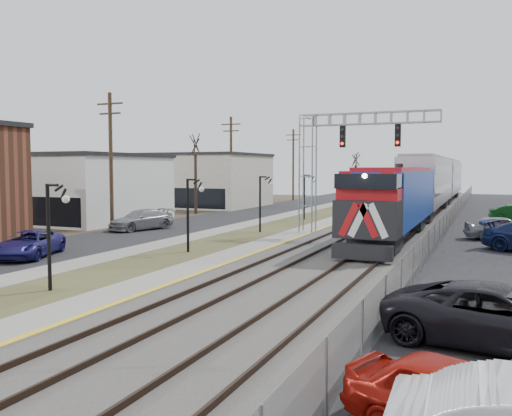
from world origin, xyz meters
The scene contains 20 objects.
street_west centered at (-11.50, 35.00, 0.02)m, with size 7.00×120.00×0.04m, color black.
sidewalk centered at (-7.00, 35.00, 0.04)m, with size 2.00×120.00×0.08m, color gray.
grass_median centered at (-4.00, 35.00, 0.03)m, with size 4.00×120.00×0.06m, color #474A27.
platform centered at (-1.00, 35.00, 0.12)m, with size 2.00×120.00×0.24m, color gray.
ballast_bed centered at (4.00, 35.00, 0.10)m, with size 8.00×120.00×0.20m, color #595651.
platform_edge centered at (-0.12, 35.00, 0.24)m, with size 0.24×120.00×0.01m, color gold.
track_near centered at (2.00, 35.00, 0.28)m, with size 1.58×120.00×0.15m.
track_far centered at (5.50, 35.00, 0.28)m, with size 1.58×120.00×0.15m.
train centered at (5.50, 50.49, 2.88)m, with size 3.00×63.05×5.33m.
signal_gantry centered at (1.22, 27.99, 5.59)m, with size 9.00×1.07×8.15m.
lampposts centered at (-4.00, 18.29, 2.00)m, with size 0.14×62.14×4.00m.
utility_poles centered at (-14.50, 25.00, 5.00)m, with size 0.28×80.28×10.00m.
fence centered at (8.20, 35.00, 0.80)m, with size 0.04×120.00×1.60m, color gray.
buildings_west centered at (-21.00, 24.21, 3.01)m, with size 14.00×67.00×7.00m.
bare_trees centered at (-12.66, 38.91, 2.70)m, with size 12.30×42.30×5.95m.
car_lot_a centered at (10.50, 2.14, 0.69)m, with size 1.63×4.06×1.38m, color #A5160C.
car_lot_c centered at (11.13, 7.58, 0.79)m, with size 2.63×5.70×1.58m, color black.
car_lot_e centered at (11.65, 30.19, 0.76)m, with size 1.80×4.47×1.52m, color gray.
car_street_a centered at (-10.68, 13.47, 0.67)m, with size 2.21×4.80×1.33m, color navy.
car_street_b centered at (-12.61, 25.94, 0.74)m, with size 2.08×5.11×1.48m, color gray.
Camera 1 is at (10.75, -7.10, 4.56)m, focal length 38.00 mm.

